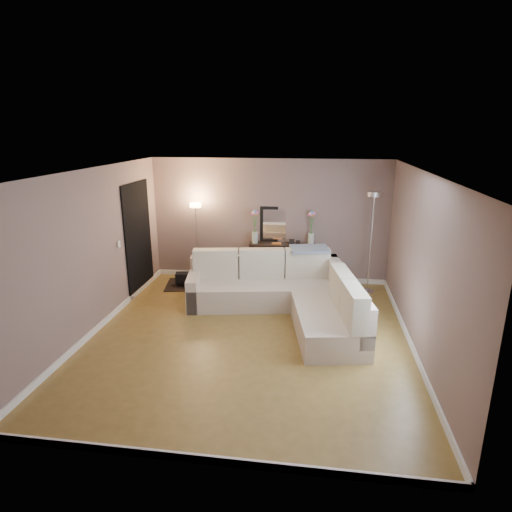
# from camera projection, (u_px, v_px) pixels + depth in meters

# --- Properties ---
(floor) EXTENTS (5.00, 5.50, 0.01)m
(floor) POSITION_uv_depth(u_px,v_px,m) (249.00, 336.00, 6.82)
(floor) COLOR olive
(floor) RESTS_ON ground
(ceiling) EXTENTS (5.00, 5.50, 0.01)m
(ceiling) POSITION_uv_depth(u_px,v_px,m) (248.00, 171.00, 6.08)
(ceiling) COLOR white
(ceiling) RESTS_ON ground
(wall_back) EXTENTS (5.00, 0.02, 2.60)m
(wall_back) POSITION_uv_depth(u_px,v_px,m) (269.00, 221.00, 9.07)
(wall_back) COLOR #7F6762
(wall_back) RESTS_ON ground
(wall_front) EXTENTS (5.00, 0.02, 2.60)m
(wall_front) POSITION_uv_depth(u_px,v_px,m) (200.00, 347.00, 3.83)
(wall_front) COLOR #7F6762
(wall_front) RESTS_ON ground
(wall_left) EXTENTS (0.02, 5.50, 2.60)m
(wall_left) POSITION_uv_depth(u_px,v_px,m) (93.00, 252.00, 6.79)
(wall_left) COLOR #7F6762
(wall_left) RESTS_ON ground
(wall_right) EXTENTS (0.02, 5.50, 2.60)m
(wall_right) POSITION_uv_depth(u_px,v_px,m) (422.00, 265.00, 6.11)
(wall_right) COLOR #7F6762
(wall_right) RESTS_ON ground
(baseboard_back) EXTENTS (5.00, 0.03, 0.10)m
(baseboard_back) POSITION_uv_depth(u_px,v_px,m) (268.00, 277.00, 9.40)
(baseboard_back) COLOR white
(baseboard_back) RESTS_ON ground
(baseboard_front) EXTENTS (5.00, 0.03, 0.10)m
(baseboard_front) POSITION_uv_depth(u_px,v_px,m) (206.00, 459.00, 4.21)
(baseboard_front) COLOR white
(baseboard_front) RESTS_ON ground
(baseboard_left) EXTENTS (0.03, 5.50, 0.10)m
(baseboard_left) POSITION_uv_depth(u_px,v_px,m) (102.00, 324.00, 7.14)
(baseboard_left) COLOR white
(baseboard_left) RESTS_ON ground
(baseboard_right) EXTENTS (0.03, 5.50, 0.10)m
(baseboard_right) POSITION_uv_depth(u_px,v_px,m) (411.00, 344.00, 6.47)
(baseboard_right) COLOR white
(baseboard_right) RESTS_ON ground
(doorway) EXTENTS (0.02, 1.20, 2.20)m
(doorway) POSITION_uv_depth(u_px,v_px,m) (138.00, 238.00, 8.45)
(doorway) COLOR black
(doorway) RESTS_ON ground
(switch_plate) EXTENTS (0.02, 0.08, 0.12)m
(switch_plate) POSITION_uv_depth(u_px,v_px,m) (119.00, 244.00, 7.62)
(switch_plate) COLOR white
(switch_plate) RESTS_ON ground
(sectional_sofa) EXTENTS (3.26, 2.85, 1.00)m
(sectional_sofa) POSITION_uv_depth(u_px,v_px,m) (287.00, 293.00, 7.60)
(sectional_sofa) COLOR beige
(sectional_sofa) RESTS_ON floor
(throw_blanket) EXTENTS (0.79, 0.56, 0.10)m
(throw_blanket) POSITION_uv_depth(u_px,v_px,m) (310.00, 249.00, 8.10)
(throw_blanket) COLOR gray
(throw_blanket) RESTS_ON sectional_sofa
(console_table) EXTENTS (1.40, 0.44, 0.85)m
(console_table) POSITION_uv_depth(u_px,v_px,m) (278.00, 260.00, 9.11)
(console_table) COLOR black
(console_table) RESTS_ON floor
(leaning_mirror) EXTENTS (0.98, 0.09, 0.77)m
(leaning_mirror) POSITION_uv_depth(u_px,v_px,m) (283.00, 225.00, 9.06)
(leaning_mirror) COLOR black
(leaning_mirror) RESTS_ON console_table
(table_decor) EXTENTS (0.59, 0.14, 0.14)m
(table_decor) POSITION_uv_depth(u_px,v_px,m) (282.00, 244.00, 8.96)
(table_decor) COLOR orange
(table_decor) RESTS_ON console_table
(flower_vase_left) EXTENTS (0.16, 0.13, 0.73)m
(flower_vase_left) POSITION_uv_depth(u_px,v_px,m) (255.00, 230.00, 8.97)
(flower_vase_left) COLOR silver
(flower_vase_left) RESTS_ON console_table
(flower_vase_right) EXTENTS (0.16, 0.13, 0.73)m
(flower_vase_right) POSITION_uv_depth(u_px,v_px,m) (311.00, 231.00, 8.86)
(flower_vase_right) COLOR silver
(flower_vase_right) RESTS_ON console_table
(floor_lamp_lit) EXTENTS (0.27, 0.27, 1.68)m
(floor_lamp_lit) POSITION_uv_depth(u_px,v_px,m) (196.00, 227.00, 9.04)
(floor_lamp_lit) COLOR silver
(floor_lamp_lit) RESTS_ON floor
(floor_lamp_unlit) EXTENTS (0.37, 0.37, 2.04)m
(floor_lamp_unlit) POSITION_uv_depth(u_px,v_px,m) (372.00, 223.00, 8.25)
(floor_lamp_unlit) COLOR silver
(floor_lamp_unlit) RESTS_ON floor
(charcoal_rug) EXTENTS (1.22, 1.00, 0.01)m
(charcoal_rug) POSITION_uv_depth(u_px,v_px,m) (193.00, 284.00, 9.07)
(charcoal_rug) COLOR black
(charcoal_rug) RESTS_ON floor
(black_bag) EXTENTS (0.34, 0.27, 0.20)m
(black_bag) POSITION_uv_depth(u_px,v_px,m) (183.00, 278.00, 8.93)
(black_bag) COLOR black
(black_bag) RESTS_ON charcoal_rug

